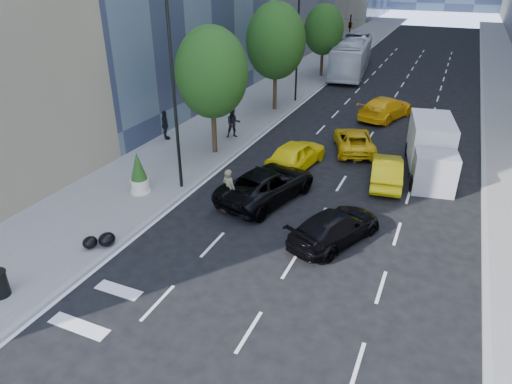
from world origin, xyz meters
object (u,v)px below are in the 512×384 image
at_px(black_sedan_mercedes, 335,227).
at_px(city_bus, 352,56).
at_px(black_sedan_lincoln, 267,184).
at_px(box_truck, 431,149).
at_px(skateboarder, 229,191).
at_px(planter_shrub, 139,173).

height_order(black_sedan_mercedes, city_bus, city_bus).
distance_m(black_sedan_lincoln, city_bus, 30.12).
relative_size(city_bus, box_truck, 2.05).
bearing_deg(black_sedan_lincoln, city_bus, -69.26).
bearing_deg(black_sedan_lincoln, skateboarder, 71.37).
xyz_separation_m(skateboarder, planter_shrub, (-4.85, -0.40, 0.20)).
xyz_separation_m(black_sedan_lincoln, planter_shrub, (-6.05, -2.17, 0.39)).
distance_m(skateboarder, black_sedan_lincoln, 2.15).
distance_m(black_sedan_lincoln, box_truck, 9.63).
height_order(skateboarder, box_truck, box_truck).
bearing_deg(black_sedan_mercedes, planter_shrub, 21.71).
bearing_deg(box_truck, planter_shrub, -156.60).
relative_size(black_sedan_lincoln, box_truck, 0.91).
height_order(black_sedan_mercedes, planter_shrub, planter_shrub).
height_order(city_bus, planter_shrub, city_bus).
relative_size(skateboarder, city_bus, 0.15).
xyz_separation_m(box_truck, planter_shrub, (-13.13, -8.66, -0.28)).
height_order(skateboarder, black_sedan_lincoln, skateboarder).
height_order(box_truck, planter_shrub, box_truck).
bearing_deg(city_bus, black_sedan_lincoln, -91.23).
distance_m(black_sedan_mercedes, city_bus, 33.16).
relative_size(skateboarder, black_sedan_lincoln, 0.34).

